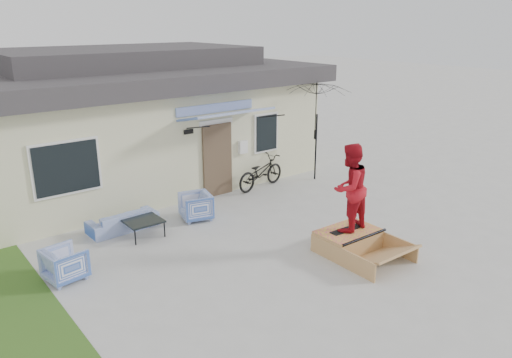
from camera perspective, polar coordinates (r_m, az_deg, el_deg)
ground at (r=10.66m, az=4.82°, el=-9.34°), size 90.00×90.00×0.00m
grass_strip at (r=10.19m, az=-26.50°, el=-12.69°), size 1.40×8.00×0.01m
house at (r=16.48m, az=-14.45°, el=7.14°), size 10.80×8.49×4.10m
loveseat at (r=12.38m, az=-15.18°, el=-4.26°), size 1.69×0.55×0.65m
armchair_left at (r=10.43m, az=-21.23°, el=-8.97°), size 0.77×0.81×0.74m
armchair_right at (r=12.64m, az=-6.99°, el=-3.01°), size 0.86×0.89×0.76m
coffee_table at (r=11.97m, az=-12.94°, el=-5.49°), size 0.83×0.83×0.41m
bicycle at (r=14.82m, az=0.54°, el=1.19°), size 1.95×0.95×1.20m
patio_umbrella at (r=15.47m, az=7.02°, el=6.17°), size 2.27×2.14×2.20m
skate_ramp at (r=11.18m, az=10.55°, el=-6.95°), size 1.39×1.83×0.45m
skateboard at (r=11.11m, az=10.45°, el=-5.69°), size 0.87×0.25×0.05m
skater at (r=10.75m, az=10.75°, el=-0.82°), size 1.02×0.83×1.94m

